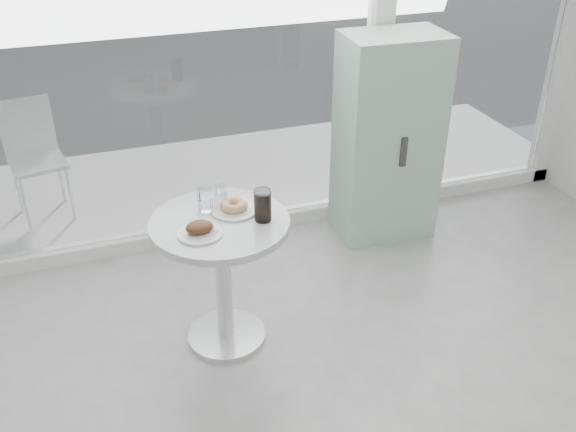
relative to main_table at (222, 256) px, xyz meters
name	(u,v)px	position (x,y,z in m)	size (l,w,h in m)	color
main_table	(222,256)	(0.00, 0.00, 0.00)	(0.72, 0.72, 0.77)	silver
patio_deck	(228,177)	(0.50, 1.90, -0.53)	(5.60, 1.60, 0.05)	beige
mint_cabinet	(388,139)	(1.35, 0.79, 0.16)	(0.67, 0.47, 1.41)	#93BCA8
patio_chair	(34,151)	(-0.93, 1.77, -0.02)	(0.43, 0.43, 0.85)	silver
plate_fritter	(200,229)	(-0.12, -0.10, 0.25)	(0.23, 0.23, 0.07)	silver
plate_donut	(234,207)	(0.10, 0.07, 0.24)	(0.25, 0.25, 0.06)	silver
water_tumbler_a	(205,201)	(-0.04, 0.12, 0.28)	(0.08, 0.08, 0.13)	white
water_tumbler_b	(221,196)	(0.05, 0.17, 0.27)	(0.07, 0.07, 0.11)	white
cola_glass	(263,206)	(0.21, -0.07, 0.30)	(0.09, 0.09, 0.17)	white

